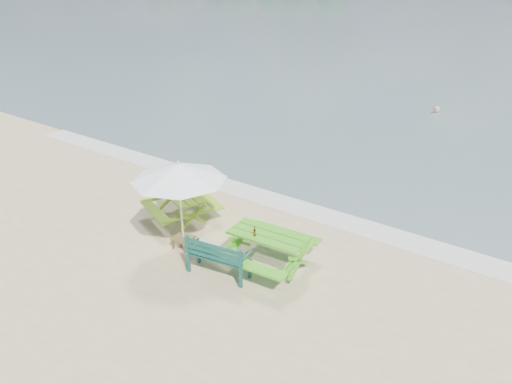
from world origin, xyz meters
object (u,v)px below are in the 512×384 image
Objects in this scene: picnic_table_right at (268,251)px; beer_bottle at (255,233)px; park_bench at (219,264)px; patio_umbrella at (179,172)px; picnic_table_left at (182,207)px; side_table at (184,242)px; swimmer at (434,124)px.

beer_bottle is at bearing -131.61° from picnic_table_right.
patio_umbrella is at bearing 165.25° from park_bench.
patio_umbrella is (-2.12, -0.52, 1.58)m from picnic_table_right.
park_bench is at bearing -30.08° from picnic_table_left.
park_bench is 6.32× the size of beer_bottle.
park_bench is 0.60× the size of patio_umbrella.
patio_umbrella reaches higher than picnic_table_left.
picnic_table_left is at bearing 170.34° from picnic_table_right.
picnic_table_left is at bearing 134.65° from side_table.
side_table is (-1.43, 0.38, -0.12)m from park_bench.
beer_bottle is (1.91, 0.29, -1.07)m from patio_umbrella.
swimmer is (-0.97, 14.85, -0.86)m from picnic_table_right.
picnic_table_right is 2.19m from side_table.
side_table is at bearing -45.35° from picnic_table_left.
park_bench is at bearing -14.75° from side_table.
beer_bottle reaches higher than picnic_table_left.
patio_umbrella is at bearing -166.24° from picnic_table_right.
patio_umbrella is (-1.43, 0.38, 1.72)m from park_bench.
patio_umbrella is at bearing -90.00° from side_table.
picnic_table_left is 0.91× the size of patio_umbrella.
beer_bottle is (-0.20, -0.23, 0.51)m from picnic_table_right.
patio_umbrella is 2.21m from beer_bottle.
picnic_table_right is at bearing -86.28° from swimmer.
park_bench is 0.89× the size of swimmer.
park_bench reaches higher than picnic_table_left.
patio_umbrella is at bearing -171.41° from beer_bottle.
picnic_table_left is 9.54× the size of beer_bottle.
picnic_table_left is 4.53× the size of side_table.
picnic_table_right is 1.41× the size of park_bench.
swimmer is (1.15, 15.37, -2.45)m from patio_umbrella.
picnic_table_left is at bearing 149.92° from park_bench.
picnic_table_right reaches higher than side_table.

